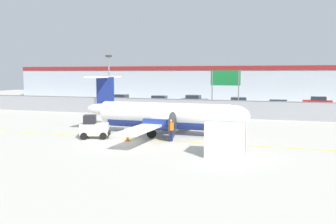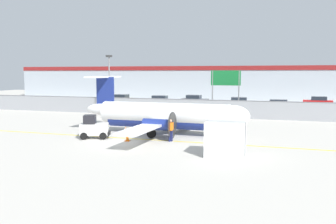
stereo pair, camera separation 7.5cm
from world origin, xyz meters
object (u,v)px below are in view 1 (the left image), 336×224
at_px(ground_crew_worker, 171,129).
at_px(parked_car_1, 160,101).
at_px(traffic_cone_near_left, 127,137).
at_px(parked_car_4, 277,106).
at_px(traffic_cone_far_right, 89,128).
at_px(parked_car_0, 121,99).
at_px(apron_light_pole, 109,81).
at_px(commuter_airplane, 167,116).
at_px(highway_sign, 225,82).
at_px(cargo_container, 226,139).
at_px(parked_car_5, 318,102).
at_px(traffic_cone_far_left, 233,130).
at_px(baggage_tug, 94,128).
at_px(traffic_cone_near_right, 125,130).
at_px(parked_car_3, 239,103).
at_px(parked_car_2, 194,100).

height_order(ground_crew_worker, parked_car_1, same).
distance_m(traffic_cone_near_left, parked_car_4, 27.41).
bearing_deg(ground_crew_worker, traffic_cone_far_right, 17.86).
xyz_separation_m(parked_car_0, apron_light_pole, (6.15, -16.23, 3.41)).
xyz_separation_m(commuter_airplane, highway_sign, (2.35, 15.19, 2.54)).
bearing_deg(parked_car_4, cargo_container, 84.72).
bearing_deg(parked_car_5, parked_car_1, 15.70).
bearing_deg(parked_car_5, cargo_container, 81.05).
relative_size(traffic_cone_far_left, traffic_cone_far_right, 1.00).
relative_size(cargo_container, parked_car_0, 0.56).
distance_m(baggage_tug, parked_car_1, 28.98).
bearing_deg(traffic_cone_far_right, commuter_airplane, 4.49).
relative_size(parked_car_1, highway_sign, 0.77).
distance_m(traffic_cone_near_left, traffic_cone_near_right, 3.57).
bearing_deg(traffic_cone_far_left, traffic_cone_far_right, -167.28).
relative_size(baggage_tug, parked_car_5, 0.60).
distance_m(traffic_cone_far_right, parked_car_3, 27.13).
bearing_deg(traffic_cone_near_right, highway_sign, 69.97).
bearing_deg(traffic_cone_near_left, commuter_airplane, 65.20).
bearing_deg(parked_car_4, commuter_airplane, 67.93).
distance_m(parked_car_0, parked_car_1, 7.14).
xyz_separation_m(parked_car_3, parked_car_4, (5.39, -3.19, 0.00)).
relative_size(baggage_tug, traffic_cone_far_left, 4.01).
height_order(traffic_cone_near_left, apron_light_pole, apron_light_pole).
distance_m(commuter_airplane, parked_car_1, 26.61).
height_order(traffic_cone_near_right, parked_car_4, parked_car_4).
bearing_deg(commuter_airplane, parked_car_3, 84.39).
xyz_separation_m(cargo_container, parked_car_4, (2.07, 28.23, -0.21)).
relative_size(traffic_cone_far_left, parked_car_5, 0.15).
relative_size(parked_car_1, parked_car_3, 0.97).
height_order(apron_light_pole, highway_sign, apron_light_pole).
xyz_separation_m(ground_crew_worker, apron_light_pole, (-11.68, 12.69, 3.35)).
height_order(parked_car_1, parked_car_3, same).
relative_size(ground_crew_worker, parked_car_3, 0.39).
bearing_deg(traffic_cone_far_left, traffic_cone_near_right, -160.34).
bearing_deg(traffic_cone_near_left, baggage_tug, 174.70).
relative_size(ground_crew_worker, parked_car_4, 0.40).
height_order(parked_car_5, apron_light_pole, apron_light_pole).
distance_m(baggage_tug, apron_light_pole, 14.82).
xyz_separation_m(ground_crew_worker, parked_car_1, (-10.75, 27.96, -0.06)).
distance_m(traffic_cone_far_right, parked_car_5, 37.27).
xyz_separation_m(baggage_tug, parked_car_4, (13.15, 25.19, 0.04)).
bearing_deg(parked_car_2, parked_car_4, -23.76).
relative_size(traffic_cone_far_right, parked_car_3, 0.15).
bearing_deg(apron_light_pole, parked_car_0, 110.75).
distance_m(traffic_cone_near_right, traffic_cone_far_left, 9.26).
relative_size(ground_crew_worker, parked_car_1, 0.40).
distance_m(ground_crew_worker, traffic_cone_near_right, 5.34).
height_order(cargo_container, apron_light_pole, apron_light_pole).
relative_size(traffic_cone_near_right, parked_car_0, 0.15).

